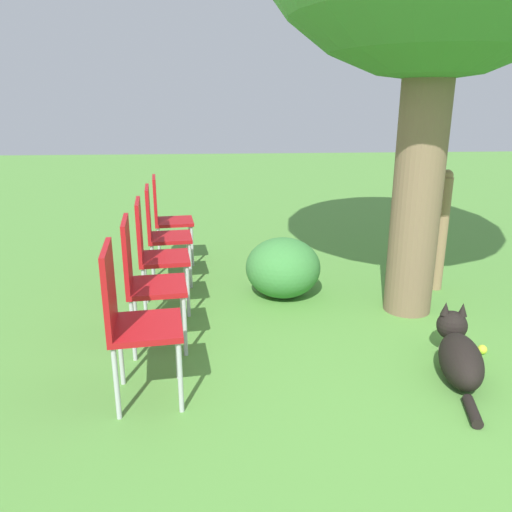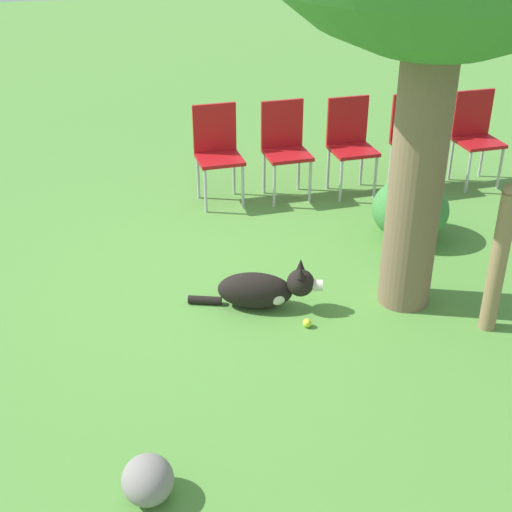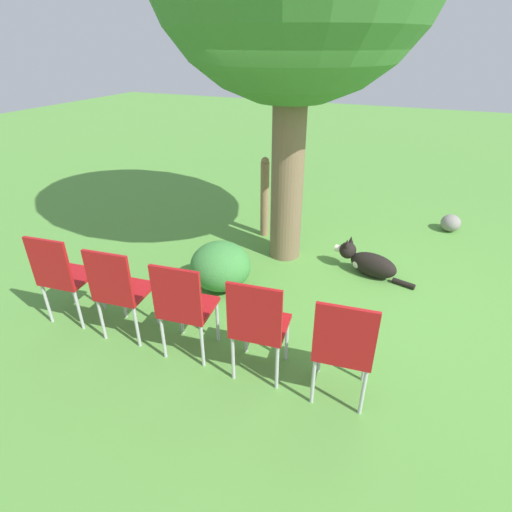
{
  "view_description": "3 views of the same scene",
  "coord_description": "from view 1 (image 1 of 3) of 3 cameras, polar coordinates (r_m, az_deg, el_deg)",
  "views": [
    {
      "loc": [
        -1.27,
        -3.14,
        1.76
      ],
      "look_at": [
        -0.95,
        0.88,
        0.51
      ],
      "focal_mm": 35.0,
      "sensor_mm": 36.0,
      "label": 1
    },
    {
      "loc": [
        4.96,
        -1.1,
        3.03
      ],
      "look_at": [
        0.18,
        -0.32,
        0.38
      ],
      "focal_mm": 50.0,
      "sensor_mm": 36.0,
      "label": 2
    },
    {
      "loc": [
        -4.16,
        -0.69,
        2.58
      ],
      "look_at": [
        -0.87,
        0.71,
        0.63
      ],
      "focal_mm": 28.0,
      "sensor_mm": 36.0,
      "label": 3
    }
  ],
  "objects": [
    {
      "name": "ground_plane",
      "position": [
        3.81,
        15.69,
        -10.99
      ],
      "size": [
        30.0,
        30.0,
        0.0
      ],
      "primitive_type": "plane",
      "color": "#56933D"
    },
    {
      "name": "dog",
      "position": [
        3.64,
        22.14,
        -10.27
      ],
      "size": [
        0.42,
        1.04,
        0.41
      ],
      "rotation": [
        0.0,
        0.0,
        1.31
      ],
      "color": "black",
      "rests_on": "ground_plane"
    },
    {
      "name": "fence_post",
      "position": [
        5.08,
        20.39,
        2.76
      ],
      "size": [
        0.12,
        0.12,
        1.17
      ],
      "color": "#937551",
      "rests_on": "ground_plane"
    },
    {
      "name": "red_chair_0",
      "position": [
        3.04,
        -14.19,
        -6.44
      ],
      "size": [
        0.47,
        0.48,
        0.98
      ],
      "rotation": [
        0.0,
        0.0,
        0.11
      ],
      "color": "#B21419",
      "rests_on": "ground_plane"
    },
    {
      "name": "red_chair_1",
      "position": [
        3.68,
        -12.69,
        -2.15
      ],
      "size": [
        0.47,
        0.48,
        0.98
      ],
      "rotation": [
        0.0,
        0.0,
        0.11
      ],
      "color": "#B21419",
      "rests_on": "ground_plane"
    },
    {
      "name": "red_chair_2",
      "position": [
        4.33,
        -11.65,
        0.86
      ],
      "size": [
        0.47,
        0.48,
        0.98
      ],
      "rotation": [
        0.0,
        0.0,
        0.11
      ],
      "color": "#B21419",
      "rests_on": "ground_plane"
    },
    {
      "name": "red_chair_3",
      "position": [
        5.0,
        -10.88,
        3.08
      ],
      "size": [
        0.47,
        0.48,
        0.98
      ],
      "rotation": [
        0.0,
        0.0,
        0.11
      ],
      "color": "#B21419",
      "rests_on": "ground_plane"
    },
    {
      "name": "red_chair_4",
      "position": [
        5.67,
        -10.29,
        4.77
      ],
      "size": [
        0.47,
        0.48,
        0.98
      ],
      "rotation": [
        0.0,
        0.0,
        0.11
      ],
      "color": "#B21419",
      "rests_on": "ground_plane"
    },
    {
      "name": "tennis_ball",
      "position": [
        4.05,
        24.45,
        -9.69
      ],
      "size": [
        0.07,
        0.07,
        0.07
      ],
      "color": "#CCE033",
      "rests_on": "ground_plane"
    },
    {
      "name": "low_shrub",
      "position": [
        4.67,
        3.1,
        -1.32
      ],
      "size": [
        0.7,
        0.7,
        0.56
      ],
      "color": "#3D843D",
      "rests_on": "ground_plane"
    }
  ]
}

